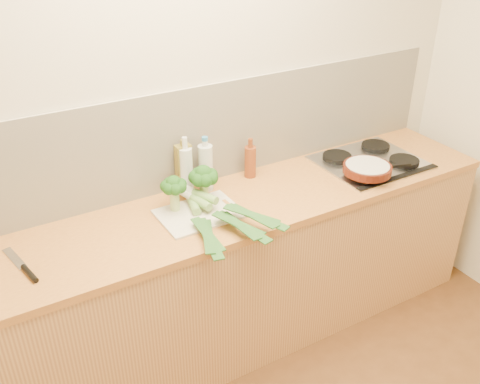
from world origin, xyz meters
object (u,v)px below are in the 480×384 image
Objects in this scene: chefs_knife at (26,270)px; skillet at (368,168)px; chopping_board at (199,214)px; gas_hob at (371,161)px.

chefs_knife is 1.80m from skillet.
chopping_board is 1.03× the size of skillet.
skillet is at bearing -138.47° from gas_hob.
skillet reaches higher than chopping_board.
chopping_board is 0.83m from chefs_knife.
chopping_board is 0.98m from skillet.
skillet is at bearing -8.50° from chopping_board.
gas_hob is 0.20m from skillet.
chefs_knife is (-1.95, -0.05, -0.01)m from gas_hob.
chefs_knife is at bearing -178.62° from gas_hob.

